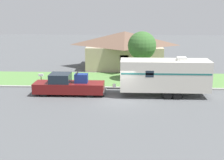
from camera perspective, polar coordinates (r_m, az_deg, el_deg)
The scene contains 8 objects.
ground_plane at distance 26.78m, azimuth 1.48°, elevation -3.64°, with size 120.00×120.00×0.00m, color #515456.
curb_strip at distance 30.37m, azimuth 1.66°, elevation -1.42°, with size 80.00×0.30×0.14m.
lawn_strip at distance 33.92m, azimuth 1.79°, elevation 0.08°, with size 80.00×7.00×0.03m.
house_across_street at distance 40.52m, azimuth 2.32°, elevation 5.73°, with size 10.15×7.39×4.65m.
pickup_truck at distance 28.40m, azimuth -8.00°, elevation -0.98°, with size 6.41×1.96×2.04m.
travel_trailer at distance 27.84m, azimuth 9.62°, elevation 0.89°, with size 9.04×2.41×3.52m.
mailbox at distance 31.90m, azimuth -12.85°, elevation 0.59°, with size 0.48×0.20×1.23m.
tree_in_yard at distance 33.38m, azimuth 5.51°, elevation 6.25°, with size 3.02×3.02×5.23m.
Camera 1 is at (0.60, -25.58, 7.91)m, focal length 50.00 mm.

